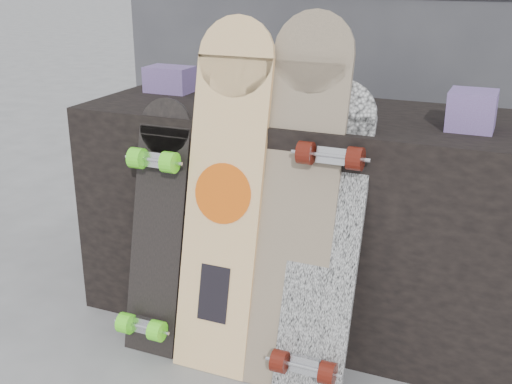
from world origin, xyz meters
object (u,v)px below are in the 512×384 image
at_px(longboard_geisha, 224,188).
at_px(skateboard_dark, 156,227).
at_px(longboard_cascadia, 324,239).
at_px(longboard_celtic, 298,192).
at_px(vendor_table, 305,216).

distance_m(longboard_geisha, skateboard_dark, 0.29).
bearing_deg(skateboard_dark, longboard_cascadia, 1.83).
distance_m(longboard_cascadia, skateboard_dark, 0.59).
distance_m(longboard_geisha, longboard_cascadia, 0.36).
distance_m(longboard_geisha, longboard_celtic, 0.25).
bearing_deg(skateboard_dark, longboard_geisha, 10.02).
bearing_deg(longboard_celtic, vendor_table, 104.60).
distance_m(longboard_celtic, longboard_cascadia, 0.17).
xyz_separation_m(vendor_table, longboard_celtic, (0.08, -0.32, 0.22)).
distance_m(vendor_table, longboard_geisha, 0.43).
distance_m(longboard_celtic, skateboard_dark, 0.52).
xyz_separation_m(longboard_celtic, longboard_cascadia, (0.10, -0.05, -0.12)).
relative_size(vendor_table, skateboard_dark, 1.85).
relative_size(longboard_geisha, longboard_celtic, 0.98).
relative_size(vendor_table, longboard_cascadia, 1.67).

